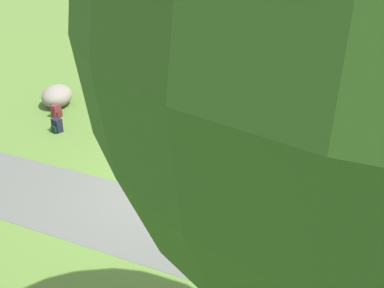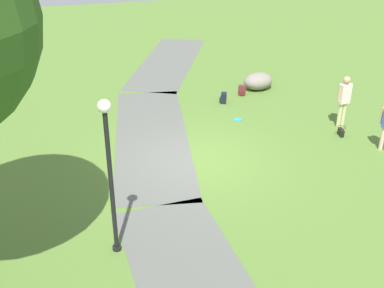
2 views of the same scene
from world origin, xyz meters
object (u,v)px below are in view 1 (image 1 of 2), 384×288
(woman_with_handbag, at_px, (189,73))
(backpack_by_boulder, at_px, (56,111))
(lawn_boulder, at_px, (57,96))
(handbag_on_grass, at_px, (205,105))
(spare_backpack_on_lawn, at_px, (57,126))
(frisbee_on_grass, at_px, (108,138))
(lamp_post, at_px, (327,195))
(man_near_boulder, at_px, (250,77))

(woman_with_handbag, relative_size, backpack_by_boulder, 4.53)
(lawn_boulder, xyz_separation_m, woman_with_handbag, (-4.10, -1.37, 0.73))
(lawn_boulder, relative_size, handbag_on_grass, 4.33)
(lawn_boulder, height_order, spare_backpack_on_lawn, lawn_boulder)
(woman_with_handbag, xyz_separation_m, frisbee_on_grass, (1.45, 3.22, -1.05))
(handbag_on_grass, bearing_deg, spare_backpack_on_lawn, 37.68)
(handbag_on_grass, distance_m, backpack_by_boulder, 4.67)
(frisbee_on_grass, bearing_deg, spare_backpack_on_lawn, -0.43)
(lamp_post, height_order, man_near_boulder, lamp_post)
(handbag_on_grass, height_order, backpack_by_boulder, backpack_by_boulder)
(handbag_on_grass, distance_m, spare_backpack_on_lawn, 4.68)
(lawn_boulder, bearing_deg, backpack_by_boulder, 117.99)
(backpack_by_boulder, bearing_deg, lamp_post, 143.31)
(man_near_boulder, height_order, backpack_by_boulder, man_near_boulder)
(spare_backpack_on_lawn, height_order, frisbee_on_grass, spare_backpack_on_lawn)
(lawn_boulder, bearing_deg, lamp_post, 141.14)
(lawn_boulder, bearing_deg, man_near_boulder, -163.55)
(woman_with_handbag, bearing_deg, lamp_post, 118.37)
(spare_backpack_on_lawn, bearing_deg, backpack_by_boulder, -59.45)
(backpack_by_boulder, height_order, frisbee_on_grass, backpack_by_boulder)
(woman_with_handbag, height_order, handbag_on_grass, woman_with_handbag)
(woman_with_handbag, relative_size, spare_backpack_on_lawn, 4.53)
(lamp_post, bearing_deg, spare_backpack_on_lawn, -33.94)
(spare_backpack_on_lawn, distance_m, frisbee_on_grass, 1.62)
(lawn_boulder, bearing_deg, spare_backpack_on_lawn, 119.36)
(man_near_boulder, relative_size, backpack_by_boulder, 4.12)
(spare_backpack_on_lawn, bearing_deg, lamp_post, 146.06)
(backpack_by_boulder, distance_m, spare_backpack_on_lawn, 1.13)
(lawn_boulder, xyz_separation_m, handbag_on_grass, (-4.73, -1.03, -0.20))
(lawn_boulder, relative_size, frisbee_on_grass, 5.39)
(woman_with_handbag, distance_m, backpack_by_boulder, 4.36)
(lamp_post, xyz_separation_m, lawn_boulder, (8.56, -6.90, -1.92))
(lawn_boulder, bearing_deg, woman_with_handbag, -161.46)
(woman_with_handbag, relative_size, handbag_on_grass, 5.38)
(lamp_post, xyz_separation_m, woman_with_handbag, (4.47, -8.27, -1.19))
(lawn_boulder, height_order, handbag_on_grass, lawn_boulder)
(woman_with_handbag, xyz_separation_m, man_near_boulder, (-1.90, -0.40, -0.11))
(man_near_boulder, relative_size, handbag_on_grass, 4.89)
(woman_with_handbag, xyz_separation_m, spare_backpack_on_lawn, (3.07, 3.20, -0.87))
(woman_with_handbag, distance_m, man_near_boulder, 1.95)
(woman_with_handbag, height_order, frisbee_on_grass, woman_with_handbag)
(backpack_by_boulder, distance_m, frisbee_on_grass, 2.40)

